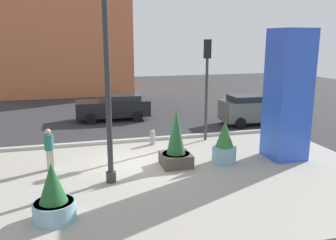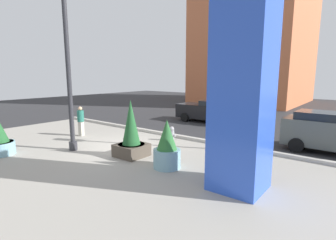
# 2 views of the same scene
# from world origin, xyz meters

# --- Properties ---
(ground_plane) EXTENTS (60.00, 60.00, 0.00)m
(ground_plane) POSITION_xyz_m (0.00, 4.00, 0.00)
(ground_plane) COLOR #2D2D30
(plaza_pavement) EXTENTS (18.00, 10.00, 0.02)m
(plaza_pavement) POSITION_xyz_m (0.00, -2.00, 0.00)
(plaza_pavement) COLOR #9E998E
(plaza_pavement) RESTS_ON ground_plane
(curb_strip) EXTENTS (18.00, 0.24, 0.16)m
(curb_strip) POSITION_xyz_m (0.00, 3.12, 0.08)
(curb_strip) COLOR #B7B2A8
(curb_strip) RESTS_ON ground_plane
(lamp_post) EXTENTS (0.44, 0.44, 6.94)m
(lamp_post) POSITION_xyz_m (-1.27, -1.77, 3.38)
(lamp_post) COLOR #2D2D33
(lamp_post) RESTS_ON ground_plane
(art_pillar_blue) EXTENTS (1.49, 1.49, 5.47)m
(art_pillar_blue) POSITION_xyz_m (6.27, -0.96, 2.73)
(art_pillar_blue) COLOR blue
(art_pillar_blue) RESTS_ON ground_plane
(potted_plant_mid_plaza) EXTENTS (1.20, 1.20, 1.72)m
(potted_plant_mid_plaza) POSITION_xyz_m (-3.12, -4.10, 0.69)
(potted_plant_mid_plaza) COLOR #7AA8B7
(potted_plant_mid_plaza) RESTS_ON ground_plane
(potted_plant_by_pillar) EXTENTS (1.00, 1.00, 1.80)m
(potted_plant_by_pillar) POSITION_xyz_m (3.50, -0.92, 0.77)
(potted_plant_by_pillar) COLOR #7AA8B7
(potted_plant_by_pillar) RESTS_ON ground_plane
(potted_plant_near_right) EXTENTS (1.18, 1.18, 2.39)m
(potted_plant_near_right) POSITION_xyz_m (1.46, -0.75, 0.95)
(potted_plant_near_right) COLOR #4C4238
(potted_plant_near_right) RESTS_ON ground_plane
(fire_hydrant) EXTENTS (0.36, 0.26, 0.75)m
(fire_hydrant) POSITION_xyz_m (1.19, 2.39, 0.37)
(fire_hydrant) COLOR #99999E
(fire_hydrant) RESTS_ON ground_plane
(traffic_light_far_side) EXTENTS (0.28, 0.42, 5.02)m
(traffic_light_far_side) POSITION_xyz_m (3.98, 2.49, 3.35)
(traffic_light_far_side) COLOR #333833
(traffic_light_far_side) RESTS_ON ground_plane
(car_curb_east) EXTENTS (4.59, 2.09, 1.59)m
(car_curb_east) POSITION_xyz_m (0.03, 8.38, 0.82)
(car_curb_east) COLOR black
(car_curb_east) RESTS_ON ground_plane
(car_intersection) EXTENTS (3.85, 2.03, 1.78)m
(car_intersection) POSITION_xyz_m (7.91, 5.01, 0.91)
(car_intersection) COLOR #565B56
(car_intersection) RESTS_ON ground_plane
(pedestrian_by_curb) EXTENTS (0.46, 0.46, 1.67)m
(pedestrian_by_curb) POSITION_xyz_m (-3.44, 0.10, 0.93)
(pedestrian_by_curb) COLOR #B2AD9E
(pedestrian_by_curb) RESTS_ON ground_plane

